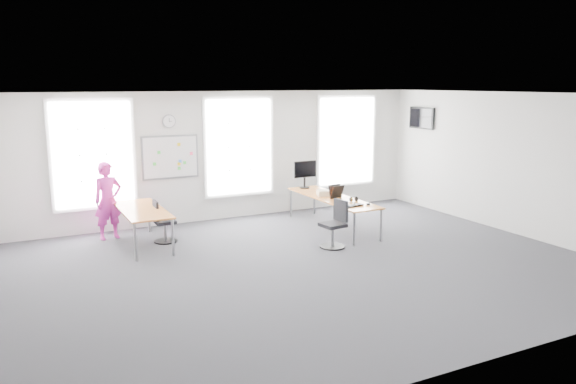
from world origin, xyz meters
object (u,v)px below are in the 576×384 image
chair_right (335,227)px  headphones (353,199)px  chair_left (163,224)px  person (108,201)px  keyboard (353,206)px  desk_left (142,212)px  monitor (305,172)px  desk_right (332,199)px

chair_right → headphones: chair_right is taller
chair_left → person: size_ratio=0.54×
person → keyboard: person is taller
chair_right → desk_left: bearing=-125.0°
keyboard → chair_left: bearing=142.2°
chair_right → keyboard: 0.76m
desk_left → keyboard: bearing=-20.9°
headphones → monitor: 1.85m
monitor → desk_right: bearing=-88.9°
desk_left → monitor: bearing=9.8°
chair_left → person: person is taller
chair_left → keyboard: size_ratio=1.92×
desk_left → person: bearing=121.8°
desk_right → chair_right: (-0.72, -1.30, -0.24)m
person → headphones: person is taller
monitor → headphones: bearing=-84.0°
person → monitor: 4.56m
chair_right → headphones: (0.89, 0.71, 0.34)m
chair_left → person: 1.27m
chair_right → keyboard: size_ratio=2.07×
desk_right → person: 4.77m
desk_left → keyboard: desk_left is taller
desk_right → keyboard: keyboard is taller
chair_right → person: bearing=-130.9°
keyboard → headphones: 0.49m
chair_left → monitor: monitor is taller
desk_right → chair_left: (-3.66, 0.56, -0.27)m
desk_left → headphones: bearing=-14.7°
desk_right → keyboard: 1.00m
person → headphones: bearing=-33.7°
chair_left → headphones: size_ratio=4.93×
keyboard → desk_right: bearing=70.1°
desk_left → chair_right: size_ratio=2.16×
desk_right → person: (-4.58, 1.34, 0.15)m
keyboard → headphones: bearing=42.5°
person → headphones: (4.74, -1.93, -0.06)m
desk_left → chair_right: chair_right is taller
desk_right → headphones: size_ratio=16.22×
keyboard → monitor: size_ratio=0.69×
desk_right → monitor: 1.30m
chair_left → monitor: size_ratio=1.33×
desk_left → person: 0.97m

